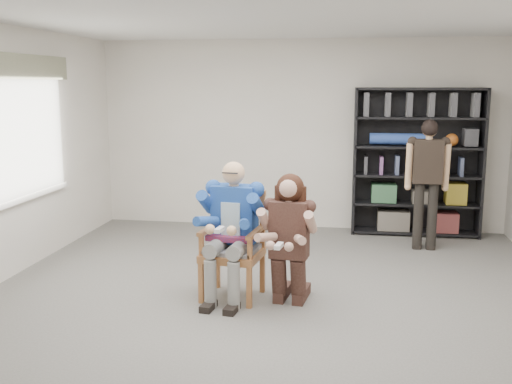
% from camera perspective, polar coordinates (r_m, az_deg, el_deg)
% --- Properties ---
extents(room_shell, '(6.00, 7.00, 2.80)m').
position_cam_1_polar(room_shell, '(5.52, 1.08, 2.41)').
color(room_shell, silver).
rests_on(room_shell, ground).
extents(floor, '(6.00, 7.00, 0.01)m').
position_cam_1_polar(floor, '(5.88, 1.04, -11.23)').
color(floor, '#615E5A').
rests_on(floor, ground).
extents(window_left, '(0.16, 2.00, 1.75)m').
position_cam_1_polar(window_left, '(7.42, -21.05, 5.55)').
color(window_left, white).
rests_on(window_left, room_shell).
extents(armchair, '(0.70, 0.68, 1.08)m').
position_cam_1_polar(armchair, '(6.06, -2.27, -5.16)').
color(armchair, '#A16637').
rests_on(armchair, floor).
extents(seated_man, '(0.71, 0.91, 1.41)m').
position_cam_1_polar(seated_man, '(6.02, -2.28, -3.67)').
color(seated_man, navy).
rests_on(seated_man, floor).
extents(kneeling_woman, '(0.65, 0.93, 1.29)m').
position_cam_1_polar(kneeling_woman, '(5.84, 3.11, -4.73)').
color(kneeling_woman, '#351C18').
rests_on(kneeling_woman, floor).
extents(bookshelf, '(1.80, 0.38, 2.10)m').
position_cam_1_polar(bookshelf, '(8.82, 15.09, 2.74)').
color(bookshelf, black).
rests_on(bookshelf, floor).
extents(standing_man, '(0.53, 0.31, 1.71)m').
position_cam_1_polar(standing_man, '(8.07, 15.95, 0.60)').
color(standing_man, black).
rests_on(standing_man, floor).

